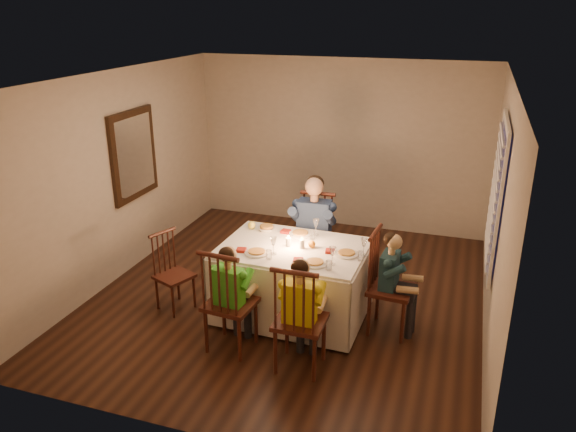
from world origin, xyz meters
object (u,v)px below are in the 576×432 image
(serving_bowl, at_px, (267,229))
(chair_adult, at_px, (313,281))
(adult, at_px, (313,281))
(child_teal, at_px, (388,330))
(chair_extra, at_px, (177,308))
(chair_end, at_px, (388,330))
(child_green, at_px, (232,347))
(dining_table, at_px, (293,267))
(chair_near_right, at_px, (300,366))
(child_yellow, at_px, (300,366))
(chair_near_left, at_px, (232,347))

(serving_bowl, bearing_deg, chair_adult, 49.92)
(adult, xyz_separation_m, child_teal, (1.10, -0.85, 0.00))
(chair_extra, height_order, adult, adult)
(chair_extra, bearing_deg, chair_end, -60.53)
(child_green, bearing_deg, chair_end, -145.33)
(chair_extra, bearing_deg, chair_adult, -26.54)
(dining_table, distance_m, chair_near_right, 1.16)
(dining_table, bearing_deg, child_teal, 1.92)
(dining_table, xyz_separation_m, serving_bowl, (-0.44, 0.35, 0.26))
(chair_near_right, relative_size, child_yellow, 0.98)
(dining_table, xyz_separation_m, chair_adult, (-0.01, 0.86, -0.60))
(chair_near_right, bearing_deg, child_green, -7.69)
(chair_adult, distance_m, serving_bowl, 1.09)
(chair_end, distance_m, adult, 1.39)
(child_yellow, bearing_deg, serving_bowl, -58.05)
(adult, relative_size, child_green, 1.22)
(chair_near_right, bearing_deg, child_teal, -128.22)
(chair_adult, bearing_deg, child_teal, -39.61)
(dining_table, xyz_separation_m, chair_extra, (-1.33, -0.29, -0.60))
(dining_table, distance_m, chair_extra, 1.49)
(child_green, xyz_separation_m, child_teal, (1.48, 0.83, 0.00))
(chair_end, xyz_separation_m, child_teal, (0.00, -0.00, 0.00))
(chair_extra, relative_size, child_yellow, 0.80)
(chair_near_left, height_order, chair_extra, chair_near_left)
(chair_extra, distance_m, child_teal, 2.44)
(dining_table, xyz_separation_m, child_teal, (1.09, 0.01, -0.60))
(adult, bearing_deg, dining_table, -91.14)
(adult, height_order, child_yellow, adult)
(child_green, relative_size, serving_bowl, 5.91)
(dining_table, relative_size, chair_near_left, 1.43)
(chair_near_left, distance_m, chair_near_right, 0.77)
(chair_near_right, height_order, chair_end, same)
(serving_bowl, bearing_deg, chair_end, -12.59)
(chair_near_left, bearing_deg, dining_table, -110.16)
(child_teal, bearing_deg, serving_bowl, 81.51)
(chair_adult, distance_m, child_green, 1.73)
(chair_extra, height_order, child_green, child_green)
(adult, height_order, child_teal, adult)
(chair_near_left, relative_size, child_green, 1.00)
(chair_near_right, bearing_deg, chair_near_left, -7.69)
(child_teal, bearing_deg, child_yellow, 146.41)
(chair_end, bearing_deg, child_green, 123.48)
(adult, distance_m, child_yellow, 1.82)
(serving_bowl, bearing_deg, chair_extra, -144.30)
(chair_near_right, xyz_separation_m, chair_end, (0.72, 0.93, 0.00))
(chair_near_left, xyz_separation_m, chair_extra, (-0.94, 0.53, 0.00))
(chair_near_right, xyz_separation_m, child_teal, (0.72, 0.93, 0.00))
(chair_adult, xyz_separation_m, chair_near_right, (0.38, -1.78, 0.00))
(dining_table, bearing_deg, adult, 92.26)
(dining_table, height_order, child_yellow, dining_table)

